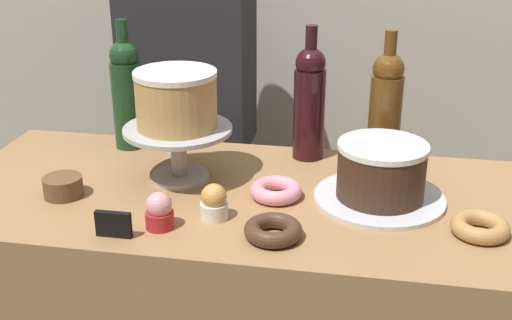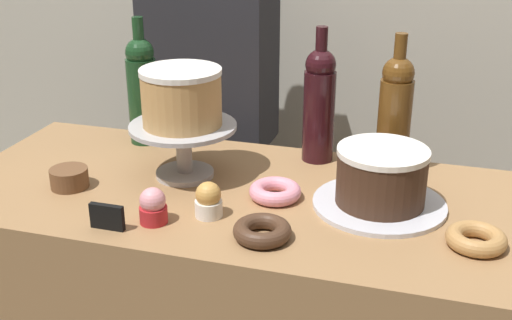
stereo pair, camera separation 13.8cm
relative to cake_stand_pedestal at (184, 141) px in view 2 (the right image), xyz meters
The scene contains 15 objects.
cake_stand_pedestal is the anchor object (origin of this frame).
white_layer_cake 0.10m from the cake_stand_pedestal, ahead, with size 0.18×0.18×0.13m.
silver_serving_platter 0.46m from the cake_stand_pedestal, ahead, with size 0.28×0.28×0.01m.
chocolate_round_cake 0.45m from the cake_stand_pedestal, ahead, with size 0.19×0.19×0.12m.
wine_bottle_green 0.26m from the cake_stand_pedestal, 136.03° to the left, with size 0.08×0.08×0.33m.
wine_bottle_dark_red 0.34m from the cake_stand_pedestal, 34.40° to the left, with size 0.08×0.08×0.33m.
wine_bottle_amber 0.48m from the cake_stand_pedestal, 19.82° to the left, with size 0.08×0.08×0.33m.
cupcake_caramel 0.22m from the cake_stand_pedestal, 54.48° to the right, with size 0.06×0.06×0.07m.
cupcake_strawberry 0.24m from the cake_stand_pedestal, 83.29° to the right, with size 0.06×0.06×0.07m.
donut_maple 0.66m from the cake_stand_pedestal, 12.81° to the right, with size 0.11×0.11×0.03m.
donut_chocolate 0.35m from the cake_stand_pedestal, 42.28° to the right, with size 0.11×0.11×0.03m.
donut_pink 0.25m from the cake_stand_pedestal, 13.35° to the right, with size 0.11×0.11×0.03m.
cookie_stack 0.27m from the cake_stand_pedestal, 149.82° to the right, with size 0.08×0.08×0.04m.
price_sign_chalkboard 0.29m from the cake_stand_pedestal, 99.76° to the right, with size 0.07×0.01×0.05m.
barista_figure 0.52m from the cake_stand_pedestal, 102.80° to the left, with size 0.36×0.22×1.60m.
Camera 2 is at (0.36, -1.22, 1.55)m, focal length 45.40 mm.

